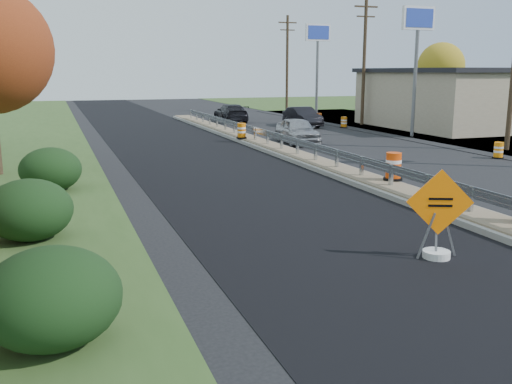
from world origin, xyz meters
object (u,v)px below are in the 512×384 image
object	(u,v)px
caution_sign	(438,236)
barrel_median_mid	(393,167)
barrel_median_far	(242,131)
barrel_shoulder_far	(319,118)
barrel_shoulder_mid	(344,122)
car_silver	(298,131)
car_dark_mid	(303,117)
car_dark_far	(231,113)
barrel_shoulder_near	(498,151)

from	to	relation	value
caution_sign	barrel_median_mid	world-z (taller)	caution_sign
barrel_median_far	barrel_shoulder_far	xyz separation A→B (m)	(9.75, 9.91, -0.28)
caution_sign	barrel_median_far	bearing A→B (deg)	106.32
barrel_shoulder_mid	barrel_shoulder_far	xyz separation A→B (m)	(0.00, 4.14, -0.01)
car_silver	car_dark_mid	distance (m)	10.14
barrel_shoulder_mid	car_dark_mid	distance (m)	3.11
caution_sign	car_silver	size ratio (longest dim) A/B	0.47
caution_sign	barrel_median_far	distance (m)	21.48
caution_sign	car_dark_far	distance (m)	35.11
barrel_median_far	car_silver	distance (m)	3.25
barrel_median_far	barrel_shoulder_near	distance (m)	13.80
barrel_shoulder_mid	barrel_shoulder_near	bearing A→B (deg)	-90.79
barrel_shoulder_mid	barrel_shoulder_far	size ratio (longest dim) A/B	1.03
barrel_shoulder_far	car_dark_far	xyz separation A→B (m)	(-6.32, 3.36, 0.35)
car_dark_far	barrel_shoulder_mid	bearing A→B (deg)	133.59
barrel_median_mid	car_dark_mid	bearing A→B (deg)	74.13
car_dark_mid	car_dark_far	xyz separation A→B (m)	(-3.84, 5.67, -0.00)
barrel_shoulder_mid	car_silver	xyz separation A→B (m)	(-6.89, -7.30, 0.35)
car_dark_far	barrel_shoulder_far	bearing A→B (deg)	155.46
car_dark_far	car_dark_mid	bearing A→B (deg)	127.53
car_dark_mid	car_dark_far	distance (m)	6.84
barrel_median_mid	barrel_shoulder_far	xyz separation A→B (m)	(8.65, 23.99, -0.33)
barrel_shoulder_near	barrel_shoulder_mid	distance (m)	15.76
caution_sign	car_silver	distance (m)	20.52
barrel_median_far	barrel_shoulder_mid	size ratio (longest dim) A/B	1.10
barrel_median_mid	barrel_shoulder_mid	distance (m)	21.66
caution_sign	barrel_shoulder_near	bearing A→B (deg)	66.36
barrel_shoulder_far	car_dark_far	distance (m)	7.17
barrel_shoulder_near	caution_sign	bearing A→B (deg)	-136.51
barrel_shoulder_near	barrel_shoulder_mid	bearing A→B (deg)	89.21
caution_sign	car_silver	xyz separation A→B (m)	(5.31, 19.82, 0.22)
caution_sign	barrel_median_far	xyz separation A→B (m)	(2.45, 21.34, 0.15)
barrel_shoulder_far	car_dark_mid	size ratio (longest dim) A/B	0.18
caution_sign	barrel_shoulder_mid	size ratio (longest dim) A/B	2.49
barrel_median_mid	barrel_shoulder_near	distance (m)	9.38
car_silver	car_dark_mid	bearing A→B (deg)	69.81
barrel_median_mid	barrel_shoulder_near	size ratio (longest dim) A/B	1.28
barrel_shoulder_near	car_dark_far	xyz separation A→B (m)	(-6.10, 23.25, 0.35)
car_dark_far	barrel_shoulder_near	bearing A→B (deg)	108.15
barrel_median_far	car_dark_far	xyz separation A→B (m)	(3.43, 13.27, 0.07)
barrel_median_far	car_silver	xyz separation A→B (m)	(2.86, -1.53, 0.08)
barrel_shoulder_mid	car_dark_far	xyz separation A→B (m)	(-6.32, 7.50, 0.33)
caution_sign	barrel_shoulder_near	xyz separation A→B (m)	(11.98, 11.36, -0.14)
barrel_median_far	car_silver	size ratio (longest dim) A/B	0.21
car_silver	car_dark_far	size ratio (longest dim) A/B	0.87
caution_sign	barrel_shoulder_far	distance (m)	33.55
barrel_median_mid	car_silver	world-z (taller)	car_silver
barrel_shoulder_near	car_dark_far	size ratio (longest dim) A/B	0.16
caution_sign	car_dark_far	bearing A→B (deg)	103.23
car_dark_far	caution_sign	bearing A→B (deg)	83.81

